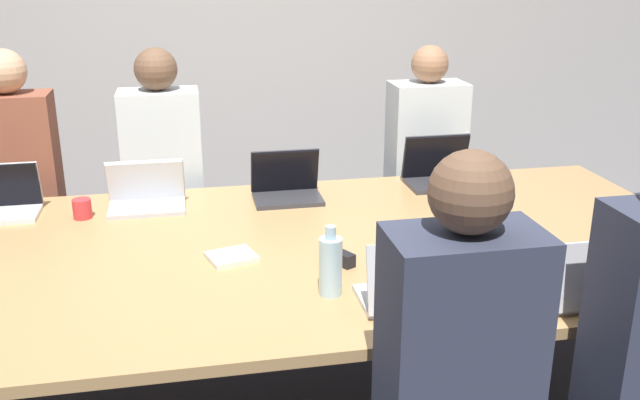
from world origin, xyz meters
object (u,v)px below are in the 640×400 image
laptop_far_right (438,170)px  laptop_far_center (286,185)px  person_far_midleft (164,186)px  cup_far_midleft (82,209)px  laptop_near_midright (412,287)px  laptop_far_midleft (146,194)px  person_far_left (21,190)px  bottle_near_midright (331,265)px  stapler (338,256)px  laptop_near_right (598,284)px  laptop_far_left (3,200)px  person_far_right (424,175)px

laptop_far_right → laptop_far_center: 0.79m
person_far_midleft → cup_far_midleft: 0.66m
person_far_midleft → laptop_near_midright: person_far_midleft is taller
laptop_far_midleft → person_far_left: bearing=141.0°
person_far_midleft → laptop_far_right: bearing=-16.0°
bottle_near_midright → stapler: bottle_near_midright is taller
laptop_far_midleft → person_far_left: size_ratio=0.25×
bottle_near_midright → stapler: 0.28m
laptop_near_right → laptop_far_midleft: size_ratio=1.06×
laptop_far_left → laptop_near_midright: 1.92m
person_far_right → cup_far_midleft: 1.83m
person_far_midleft → cup_far_midleft: person_far_midleft is taller
laptop_far_midleft → cup_far_midleft: 0.29m
person_far_left → laptop_near_midright: person_far_left is taller
laptop_far_left → stapler: 1.56m
laptop_far_right → laptop_far_midleft: laptop_far_right is taller
laptop_far_midleft → person_far_midleft: size_ratio=0.25×
laptop_far_right → person_far_left: bearing=167.9°
laptop_far_left → bottle_near_midright: bearing=-39.7°
laptop_far_right → bottle_near_midright: bottle_near_midright is taller
bottle_near_midright → laptop_near_right: bearing=-15.9°
laptop_far_right → cup_far_midleft: laptop_far_right is taller
cup_far_midleft → laptop_far_right: bearing=5.6°
laptop_far_right → cup_far_midleft: size_ratio=3.89×
laptop_near_midright → person_far_left: bearing=-47.6°
laptop_far_left → laptop_near_midright: laptop_near_midright is taller
bottle_near_midright → laptop_far_center: bearing=89.8°
person_far_midleft → cup_far_midleft: bearing=-121.5°
laptop_far_center → person_far_right: bearing=26.8°
laptop_far_right → bottle_near_midright: 1.35m
laptop_far_midleft → person_far_left: (-0.65, 0.53, -0.11)m
person_far_midleft → stapler: bearing=-62.1°
person_far_right → bottle_near_midright: person_far_right is taller
person_far_midleft → bottle_near_midright: person_far_midleft is taller
laptop_far_right → bottle_near_midright: bearing=-125.6°
laptop_far_center → laptop_far_left: (-1.26, 0.03, -0.00)m
person_far_right → cup_far_midleft: person_far_right is taller
laptop_near_midright → laptop_far_midleft: bearing=-52.6°
laptop_far_midleft → laptop_near_midright: laptop_near_midright is taller
laptop_far_right → laptop_far_left: 2.05m
person_far_midleft → bottle_near_midright: size_ratio=5.62×
laptop_near_right → bottle_near_midright: same height
stapler → person_far_midleft: bearing=88.9°
person_far_right → person_far_midleft: (-1.41, 0.05, 0.01)m
laptop_far_right → person_far_right: person_far_right is taller
person_far_midleft → person_far_left: (-0.72, 0.05, 0.00)m
person_far_midleft → bottle_near_midright: bearing=-69.0°
laptop_near_right → stapler: (-0.76, 0.49, -0.05)m
person_far_right → bottle_near_midright: (-0.84, -1.44, 0.17)m
laptop_far_midleft → stapler: size_ratio=2.27×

